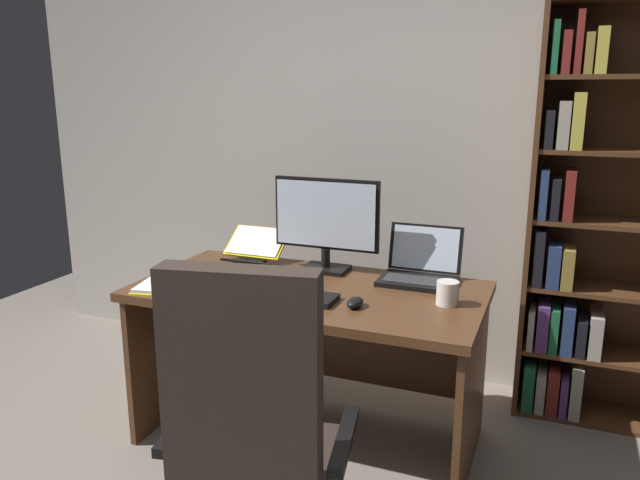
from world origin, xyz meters
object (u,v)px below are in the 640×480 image
object	(u,v)px
keyboard	(288,295)
reading_stand_with_book	(256,245)
computer_mouse	(355,302)
pen	(265,278)
notepad	(261,280)
office_chair	(254,455)
bookshelf	(604,235)
monitor	(326,224)
open_binder	(191,287)
desk	(316,324)
coffee_mug	(448,293)
laptop	(420,270)

from	to	relation	value
keyboard	reading_stand_with_book	distance (m)	0.65
computer_mouse	reading_stand_with_book	distance (m)	0.87
reading_stand_with_book	pen	world-z (taller)	reading_stand_with_book
computer_mouse	notepad	xyz separation A→B (m)	(-0.52, 0.18, -0.02)
pen	office_chair	bearing A→B (deg)	-65.72
computer_mouse	pen	world-z (taller)	computer_mouse
bookshelf	computer_mouse	xyz separation A→B (m)	(-0.95, -0.90, -0.17)
monitor	reading_stand_with_book	world-z (taller)	monitor
computer_mouse	notepad	size ratio (longest dim) A/B	0.50
open_binder	reading_stand_with_book	bearing A→B (deg)	73.71
monitor	pen	world-z (taller)	monitor
bookshelf	pen	xyz separation A→B (m)	(-1.45, -0.72, -0.17)
desk	coffee_mug	world-z (taller)	coffee_mug
monitor	laptop	bearing A→B (deg)	0.49
office_chair	laptop	world-z (taller)	office_chair
office_chair	open_binder	distance (m)	0.97
laptop	coffee_mug	size ratio (longest dim) A/B	3.46
pen	monitor	bearing A→B (deg)	53.42
office_chair	coffee_mug	distance (m)	1.04
keyboard	coffee_mug	bearing A→B (deg)	14.85
office_chair	reading_stand_with_book	bearing A→B (deg)	105.89
reading_stand_with_book	open_binder	distance (m)	0.55
laptop	notepad	bearing A→B (deg)	-158.30
monitor	open_binder	bearing A→B (deg)	-132.58
bookshelf	notepad	size ratio (longest dim) A/B	9.62
keyboard	computer_mouse	xyz separation A→B (m)	(0.30, 0.00, 0.01)
monitor	pen	distance (m)	0.40
open_binder	computer_mouse	bearing A→B (deg)	-7.95
desk	office_chair	xyz separation A→B (m)	(0.18, -0.96, -0.07)
office_chair	reading_stand_with_book	world-z (taller)	office_chair
keyboard	open_binder	size ratio (longest dim) A/B	0.82
bookshelf	reading_stand_with_book	xyz separation A→B (m)	(-1.67, -0.41, -0.11)
office_chair	monitor	xyz separation A→B (m)	(-0.20, 1.16, 0.51)
monitor	computer_mouse	xyz separation A→B (m)	(0.30, -0.45, -0.22)
reading_stand_with_book	coffee_mug	size ratio (longest dim) A/B	3.14
bookshelf	monitor	world-z (taller)	bookshelf
monitor	notepad	xyz separation A→B (m)	(-0.22, -0.27, -0.23)
laptop	reading_stand_with_book	size ratio (longest dim) A/B	1.10
reading_stand_with_book	coffee_mug	bearing A→B (deg)	-17.02
laptop	coffee_mug	distance (m)	0.33
monitor	pen	size ratio (longest dim) A/B	3.80
laptop	notepad	size ratio (longest dim) A/B	1.65
computer_mouse	keyboard	bearing A→B (deg)	180.00
reading_stand_with_book	notepad	world-z (taller)	reading_stand_with_book
reading_stand_with_book	coffee_mug	xyz separation A→B (m)	(1.06, -0.32, -0.03)
bookshelf	laptop	xyz separation A→B (m)	(-0.79, -0.45, -0.14)
open_binder	desk	bearing A→B (deg)	20.17
open_binder	pen	bearing A→B (deg)	29.78
computer_mouse	coffee_mug	size ratio (longest dim) A/B	1.04
reading_stand_with_book	computer_mouse	bearing A→B (deg)	-34.77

